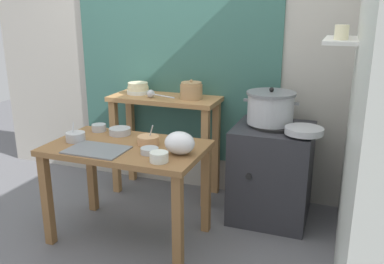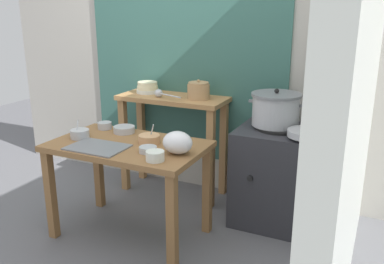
# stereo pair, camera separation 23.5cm
# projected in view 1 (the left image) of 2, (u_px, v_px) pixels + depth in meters

# --- Properties ---
(ground_plane) EXTENTS (9.00, 9.00, 0.00)m
(ground_plane) POSITION_uv_depth(u_px,v_px,m) (141.00, 239.00, 3.08)
(ground_plane) COLOR slate
(wall_back) EXTENTS (4.40, 0.12, 2.60)m
(wall_back) POSITION_uv_depth(u_px,v_px,m) (202.00, 48.00, 3.66)
(wall_back) COLOR #B2ADA3
(wall_back) RESTS_ON ground
(wall_right) EXTENTS (0.30, 3.20, 2.60)m
(wall_right) POSITION_uv_depth(u_px,v_px,m) (365.00, 70.00, 2.42)
(wall_right) COLOR silver
(wall_right) RESTS_ON ground
(prep_table) EXTENTS (1.10, 0.66, 0.72)m
(prep_table) POSITION_uv_depth(u_px,v_px,m) (127.00, 160.00, 2.95)
(prep_table) COLOR olive
(prep_table) RESTS_ON ground
(back_shelf_table) EXTENTS (0.96, 0.40, 0.90)m
(back_shelf_table) POSITION_uv_depth(u_px,v_px,m) (165.00, 121.00, 3.68)
(back_shelf_table) COLOR #B27F4C
(back_shelf_table) RESTS_ON ground
(stove_block) EXTENTS (0.60, 0.61, 0.78)m
(stove_block) POSITION_uv_depth(u_px,v_px,m) (272.00, 172.00, 3.33)
(stove_block) COLOR #2D2D33
(stove_block) RESTS_ON ground
(steamer_pot) EXTENTS (0.43, 0.38, 0.28)m
(steamer_pot) POSITION_uv_depth(u_px,v_px,m) (271.00, 108.00, 3.21)
(steamer_pot) COLOR #B7BABF
(steamer_pot) RESTS_ON stove_block
(clay_pot) EXTENTS (0.19, 0.19, 0.17)m
(clay_pot) POSITION_uv_depth(u_px,v_px,m) (191.00, 91.00, 3.52)
(clay_pot) COLOR tan
(clay_pot) RESTS_ON back_shelf_table
(bowl_stack_enamel) EXTENTS (0.20, 0.20, 0.10)m
(bowl_stack_enamel) POSITION_uv_depth(u_px,v_px,m) (138.00, 88.00, 3.73)
(bowl_stack_enamel) COLOR silver
(bowl_stack_enamel) RESTS_ON back_shelf_table
(ladle) EXTENTS (0.29, 0.13, 0.07)m
(ladle) POSITION_uv_depth(u_px,v_px,m) (152.00, 94.00, 3.56)
(ladle) COLOR #B7BABF
(ladle) RESTS_ON back_shelf_table
(serving_tray) EXTENTS (0.40, 0.28, 0.01)m
(serving_tray) POSITION_uv_depth(u_px,v_px,m) (97.00, 150.00, 2.81)
(serving_tray) COLOR slate
(serving_tray) RESTS_ON prep_table
(plastic_bag) EXTENTS (0.20, 0.17, 0.15)m
(plastic_bag) POSITION_uv_depth(u_px,v_px,m) (180.00, 143.00, 2.72)
(plastic_bag) COLOR white
(plastic_bag) RESTS_ON prep_table
(wide_pan) EXTENTS (0.27, 0.27, 0.05)m
(wide_pan) POSITION_uv_depth(u_px,v_px,m) (304.00, 131.00, 2.97)
(wide_pan) COLOR #B7BABF
(wide_pan) RESTS_ON stove_block
(prep_bowl_0) EXTENTS (0.15, 0.15, 0.14)m
(prep_bowl_0) POSITION_uv_depth(u_px,v_px,m) (148.00, 140.00, 2.93)
(prep_bowl_0) COLOR tan
(prep_bowl_0) RESTS_ON prep_table
(prep_bowl_1) EXTENTS (0.12, 0.12, 0.04)m
(prep_bowl_1) POSITION_uv_depth(u_px,v_px,m) (150.00, 150.00, 2.74)
(prep_bowl_1) COLOR #B7BABF
(prep_bowl_1) RESTS_ON prep_table
(prep_bowl_2) EXTENTS (0.14, 0.14, 0.13)m
(prep_bowl_2) POSITION_uv_depth(u_px,v_px,m) (76.00, 136.00, 3.00)
(prep_bowl_2) COLOR #B7BABF
(prep_bowl_2) RESTS_ON prep_table
(prep_bowl_3) EXTENTS (0.11, 0.11, 0.05)m
(prep_bowl_3) POSITION_uv_depth(u_px,v_px,m) (178.00, 139.00, 2.96)
(prep_bowl_3) COLOR #B7BABF
(prep_bowl_3) RESTS_ON prep_table
(prep_bowl_4) EXTENTS (0.11, 0.11, 0.05)m
(prep_bowl_4) POSITION_uv_depth(u_px,v_px,m) (99.00, 127.00, 3.24)
(prep_bowl_4) COLOR #B7BABF
(prep_bowl_4) RESTS_ON prep_table
(prep_bowl_5) EXTENTS (0.16, 0.16, 0.05)m
(prep_bowl_5) POSITION_uv_depth(u_px,v_px,m) (120.00, 131.00, 3.16)
(prep_bowl_5) COLOR #B7BABF
(prep_bowl_5) RESTS_ON prep_table
(prep_bowl_6) EXTENTS (0.12, 0.12, 0.06)m
(prep_bowl_6) POSITION_uv_depth(u_px,v_px,m) (159.00, 157.00, 2.60)
(prep_bowl_6) COLOR silver
(prep_bowl_6) RESTS_ON prep_table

